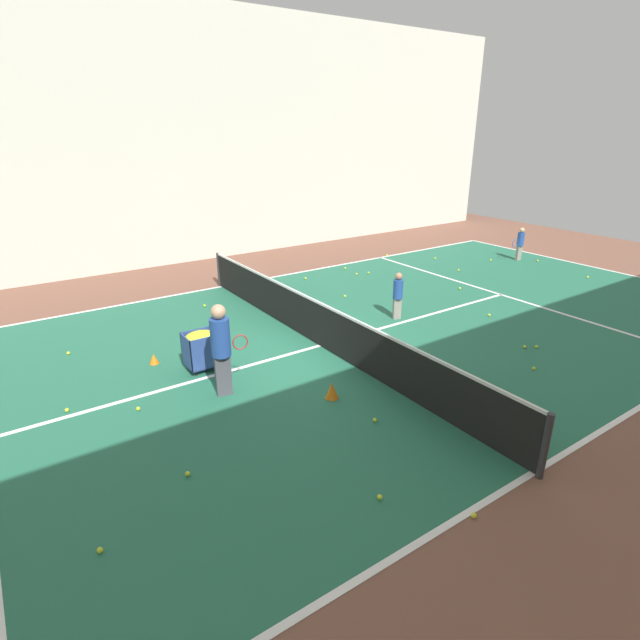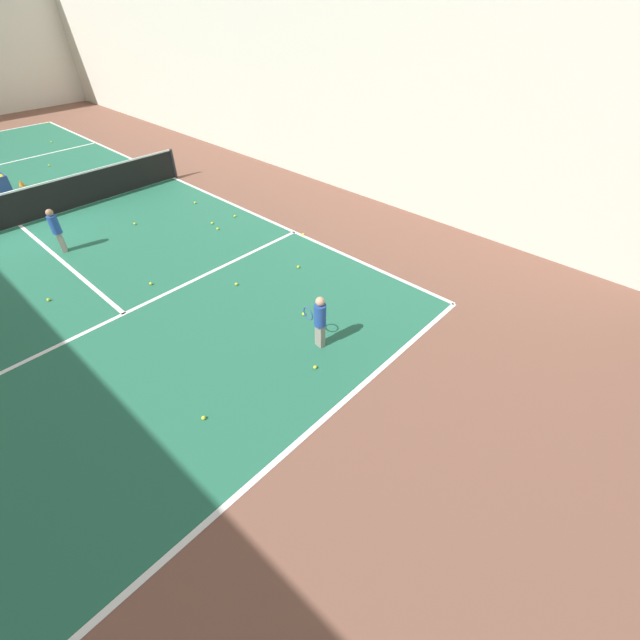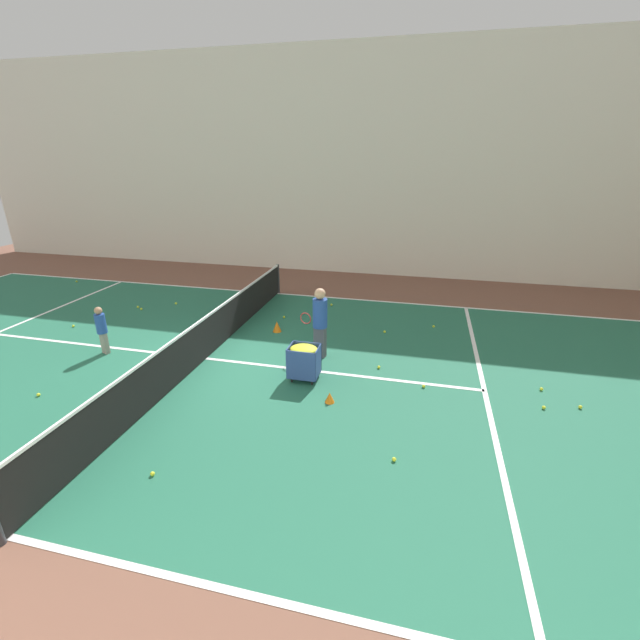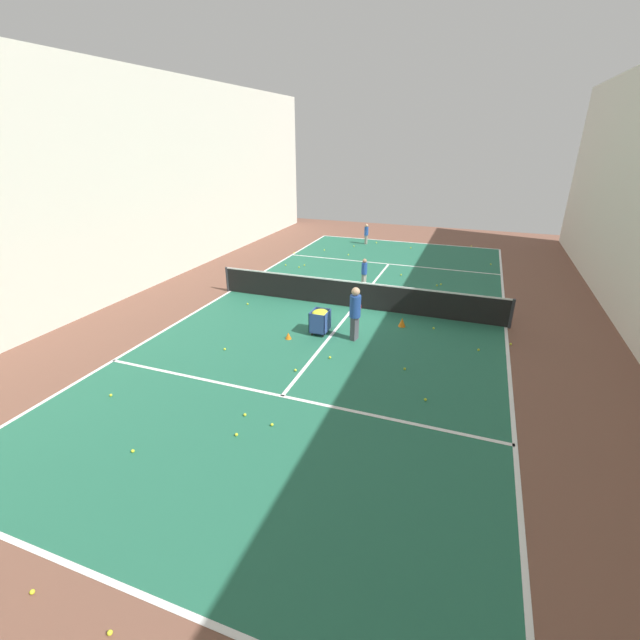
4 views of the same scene
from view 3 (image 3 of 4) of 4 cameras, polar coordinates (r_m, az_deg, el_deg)
The scene contains 31 objects.
ground_plane at distance 10.49m, azimuth -14.95°, elevation -5.00°, with size 33.45×33.45×0.00m, color brown.
court_playing_area at distance 10.49m, azimuth -14.96°, elevation -4.99°, with size 10.39×22.67×0.00m.
line_sideline_left at distance 14.90m, azimuth -5.67°, elevation 3.54°, with size 0.10×22.67×0.00m, color white.
line_sideline_right at distance 7.21m, azimuth -36.06°, elevation -22.32°, with size 0.10×22.67×0.00m, color white.
line_service_far at distance 9.46m, azimuth 21.08°, elevation -8.78°, with size 10.39×0.10×0.00m, color white.
line_centre_service at distance 10.49m, azimuth -14.96°, elevation -4.97°, with size 0.10×12.47×0.00m, color white.
hall_enclosure_left at distance 17.51m, azimuth -2.26°, elevation 19.87°, with size 0.15×29.75×8.19m.
tennis_net at distance 10.28m, azimuth -15.23°, elevation -2.39°, with size 10.69×0.10×1.01m.
coach_at_net at distance 9.86m, azimuth -0.03°, elevation 0.22°, with size 0.40×0.70×1.69m.
child_midcourt at distance 11.40m, azimuth -27.13°, elevation -0.85°, with size 0.31×0.31×1.18m.
ball_cart at distance 9.02m, azimuth -2.15°, elevation -4.79°, with size 0.53×0.63×0.78m.
training_cone_0 at distance 8.42m, azimuth 1.30°, elevation -10.28°, with size 0.19×0.19×0.21m, color orange.
training_cone_1 at distance 11.64m, azimuth -5.76°, elevation -0.86°, with size 0.24×0.24×0.30m, color orange.
tennis_ball_0 at distance 12.31m, azimuth 14.90°, elevation -0.82°, with size 0.07×0.07×0.07m, color yellow.
tennis_ball_1 at distance 14.34m, azimuth -22.73°, elevation 1.37°, with size 0.07×0.07×0.07m, color yellow.
tennis_ball_3 at distance 9.76m, azimuth 7.85°, elevation -6.24°, with size 0.07×0.07×0.07m, color yellow.
tennis_ball_4 at distance 14.60m, azimuth -0.54°, elevation 3.41°, with size 0.07×0.07×0.07m, color yellow.
tennis_ball_5 at distance 14.49m, azimuth -18.65°, elevation 2.12°, with size 0.07×0.07×0.07m, color yellow.
tennis_ball_6 at distance 7.15m, azimuth 9.85°, elevation -17.84°, with size 0.07×0.07×0.07m, color yellow.
tennis_ball_9 at distance 10.31m, azimuth -33.42°, elevation -8.31°, with size 0.07×0.07×0.07m, color yellow.
tennis_ball_16 at distance 11.67m, azimuth 8.61°, elevation -1.56°, with size 0.07×0.07×0.07m, color yellow.
tennis_ball_17 at distance 12.61m, azimuth -4.81°, elevation 0.40°, with size 0.07×0.07×0.07m, color yellow.
tennis_ball_21 at distance 9.28m, azimuth 27.68°, elevation -10.29°, with size 0.07×0.07×0.07m, color yellow.
tennis_ball_23 at distance 9.18m, azimuth 13.66°, elevation -8.58°, with size 0.07×0.07×0.07m, color yellow.
tennis_ball_24 at distance 14.58m, azimuth -23.11°, elevation 1.62°, with size 0.07×0.07×0.07m, color yellow.
tennis_ball_27 at distance 7.26m, azimuth -21.44°, elevation -18.54°, with size 0.07×0.07×0.07m, color yellow.
tennis_ball_28 at distance 18.57m, azimuth -29.70°, elevation 4.49°, with size 0.07×0.07×0.07m, color yellow.
tennis_ball_29 at distance 9.92m, azimuth 27.43°, elevation -8.17°, with size 0.07×0.07×0.07m, color yellow.
tennis_ball_33 at distance 13.62m, azimuth 1.53°, elevation 2.06°, with size 0.07×0.07×0.07m, color yellow.
tennis_ball_34 at distance 13.76m, azimuth -30.03°, elevation -0.70°, with size 0.07×0.07×0.07m, color yellow.
tennis_ball_35 at distance 9.63m, azimuth 31.38°, elevation -9.88°, with size 0.07×0.07×0.07m, color yellow.
Camera 3 is at (8.18, 4.77, 4.51)m, focal length 24.00 mm.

